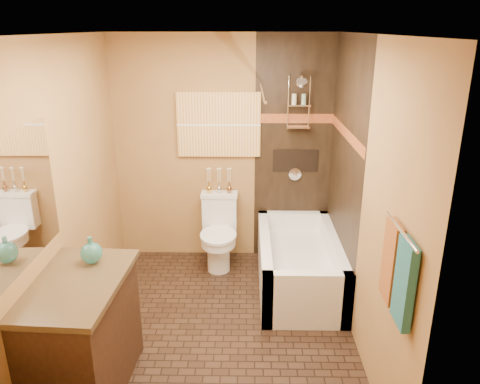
{
  "coord_description": "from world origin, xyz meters",
  "views": [
    {
      "loc": [
        0.27,
        -3.51,
        2.55
      ],
      "look_at": [
        0.2,
        0.4,
        1.16
      ],
      "focal_mm": 35.0,
      "sensor_mm": 36.0,
      "label": 1
    }
  ],
  "objects_px": {
    "toilet": "(219,232)",
    "sunset_painting": "(219,125)",
    "bathtub": "(299,267)",
    "vanity": "(81,336)"
  },
  "relations": [
    {
      "from": "sunset_painting",
      "to": "bathtub",
      "type": "xyz_separation_m",
      "value": [
        0.84,
        -0.73,
        -1.33
      ]
    },
    {
      "from": "toilet",
      "to": "bathtub",
      "type": "bearing_deg",
      "value": -27.66
    },
    {
      "from": "bathtub",
      "to": "toilet",
      "type": "relative_size",
      "value": 1.88
    },
    {
      "from": "bathtub",
      "to": "vanity",
      "type": "relative_size",
      "value": 1.42
    },
    {
      "from": "toilet",
      "to": "vanity",
      "type": "relative_size",
      "value": 0.76
    },
    {
      "from": "vanity",
      "to": "sunset_painting",
      "type": "bearing_deg",
      "value": 71.43
    },
    {
      "from": "bathtub",
      "to": "sunset_painting",
      "type": "bearing_deg",
      "value": 139.29
    },
    {
      "from": "toilet",
      "to": "sunset_painting",
      "type": "bearing_deg",
      "value": 90.97
    },
    {
      "from": "sunset_painting",
      "to": "bathtub",
      "type": "distance_m",
      "value": 1.73
    },
    {
      "from": "bathtub",
      "to": "vanity",
      "type": "height_order",
      "value": "vanity"
    }
  ]
}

